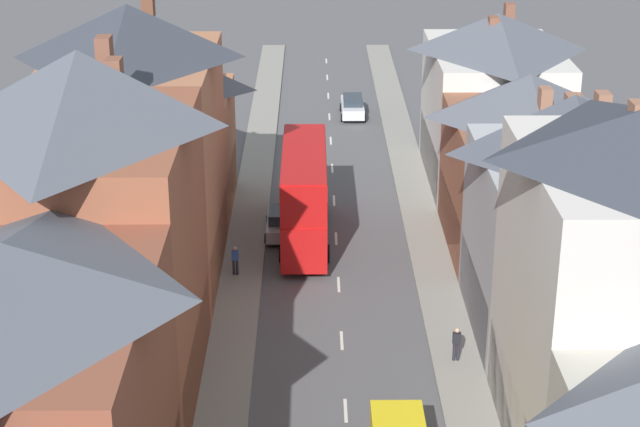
% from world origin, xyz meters
% --- Properties ---
extents(pavement_left, '(2.20, 104.00, 0.14)m').
position_xyz_m(pavement_left, '(-5.10, 38.00, 0.07)').
color(pavement_left, gray).
rests_on(pavement_left, ground).
extents(pavement_right, '(2.20, 104.00, 0.14)m').
position_xyz_m(pavement_right, '(5.10, 38.00, 0.07)').
color(pavement_right, gray).
rests_on(pavement_right, ground).
extents(centre_line_dashes, '(0.14, 97.80, 0.01)m').
position_xyz_m(centre_line_dashes, '(0.00, 36.00, 0.01)').
color(centre_line_dashes, silver).
rests_on(centre_line_dashes, ground).
extents(terrace_row_left, '(8.00, 63.69, 14.88)m').
position_xyz_m(terrace_row_left, '(-10.19, 20.07, 6.30)').
color(terrace_row_left, '#ADB2B7').
rests_on(terrace_row_left, ground).
extents(terrace_row_right, '(8.00, 69.88, 13.87)m').
position_xyz_m(terrace_row_right, '(10.19, 22.05, 5.79)').
color(terrace_row_right, brown).
rests_on(terrace_row_right, ground).
extents(double_decker_bus_lead, '(2.74, 10.80, 5.30)m').
position_xyz_m(double_decker_bus_lead, '(-1.81, 41.82, 2.82)').
color(double_decker_bus_lead, red).
rests_on(double_decker_bus_lead, ground).
extents(car_near_blue, '(1.90, 4.36, 1.61)m').
position_xyz_m(car_near_blue, '(-3.10, 42.60, 0.81)').
color(car_near_blue, '#B7BABF').
rests_on(car_near_blue, ground).
extents(car_mid_black, '(1.90, 4.57, 1.68)m').
position_xyz_m(car_mid_black, '(1.80, 66.09, 0.85)').
color(car_mid_black, silver).
rests_on(car_mid_black, ground).
extents(pedestrian_far_left, '(0.36, 0.22, 1.61)m').
position_xyz_m(pedestrian_far_left, '(5.05, 27.90, 1.03)').
color(pedestrian_far_left, '#23232D').
rests_on(pedestrian_far_left, pavement_right).
extents(pedestrian_far_right, '(0.36, 0.22, 1.61)m').
position_xyz_m(pedestrian_far_right, '(-5.40, 36.97, 1.03)').
color(pedestrian_far_right, '#23232D').
rests_on(pedestrian_far_right, pavement_left).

